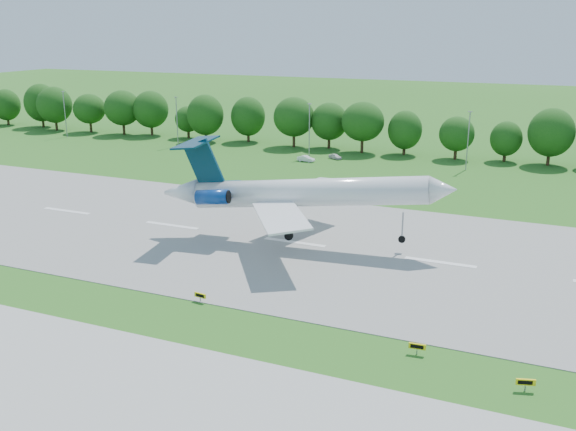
{
  "coord_description": "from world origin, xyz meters",
  "views": [
    {
      "loc": [
        32.01,
        -52.73,
        28.96
      ],
      "look_at": [
        1.95,
        18.0,
        6.1
      ],
      "focal_mm": 40.0,
      "sensor_mm": 36.0,
      "label": 1
    }
  ],
  "objects_px": {
    "service_vehicle_a": "(306,159)",
    "service_vehicle_b": "(335,156)",
    "airliner": "(294,192)",
    "taxi_sign_left": "(200,295)"
  },
  "relations": [
    {
      "from": "airliner",
      "to": "service_vehicle_b",
      "type": "relative_size",
      "value": 11.66
    },
    {
      "from": "service_vehicle_b",
      "to": "taxi_sign_left",
      "type": "bearing_deg",
      "value": -142.96
    },
    {
      "from": "taxi_sign_left",
      "to": "service_vehicle_b",
      "type": "xyz_separation_m",
      "value": [
        -11.82,
        79.5,
        -0.17
      ]
    },
    {
      "from": "service_vehicle_b",
      "to": "service_vehicle_a",
      "type": "bearing_deg",
      "value": 164.4
    },
    {
      "from": "service_vehicle_a",
      "to": "service_vehicle_b",
      "type": "xyz_separation_m",
      "value": [
        5.06,
        5.21,
        -0.05
      ]
    },
    {
      "from": "service_vehicle_a",
      "to": "service_vehicle_b",
      "type": "distance_m",
      "value": 7.27
    },
    {
      "from": "airliner",
      "to": "taxi_sign_left",
      "type": "bearing_deg",
      "value": -103.64
    },
    {
      "from": "airliner",
      "to": "service_vehicle_a",
      "type": "height_order",
      "value": "airliner"
    },
    {
      "from": "taxi_sign_left",
      "to": "service_vehicle_b",
      "type": "relative_size",
      "value": 0.43
    },
    {
      "from": "airliner",
      "to": "service_vehicle_a",
      "type": "distance_m",
      "value": 55.95
    }
  ]
}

